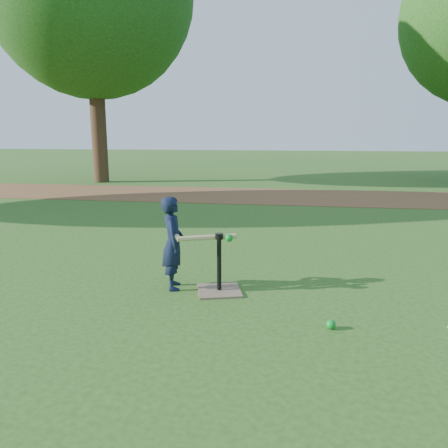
# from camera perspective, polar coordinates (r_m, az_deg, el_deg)

# --- Properties ---
(ground) EXTENTS (80.00, 80.00, 0.00)m
(ground) POSITION_cam_1_polar(r_m,az_deg,el_deg) (4.19, 1.74, -10.65)
(ground) COLOR #285116
(ground) RESTS_ON ground
(dirt_strip) EXTENTS (24.00, 3.00, 0.01)m
(dirt_strip) POSITION_cam_1_polar(r_m,az_deg,el_deg) (11.46, 6.86, 3.65)
(dirt_strip) COLOR brown
(dirt_strip) RESTS_ON ground
(child) EXTENTS (0.32, 0.40, 0.97)m
(child) POSITION_cam_1_polar(r_m,az_deg,el_deg) (4.54, -6.68, -2.49)
(child) COLOR black
(child) RESTS_ON ground
(wiffle_ball_ground) EXTENTS (0.08, 0.08, 0.08)m
(wiffle_ball_ground) POSITION_cam_1_polar(r_m,az_deg,el_deg) (3.82, 13.80, -12.63)
(wiffle_ball_ground) COLOR #0C8B22
(wiffle_ball_ground) RESTS_ON ground
(batting_tee) EXTENTS (0.53, 0.53, 0.61)m
(batting_tee) POSITION_cam_1_polar(r_m,az_deg,el_deg) (4.50, -0.64, -7.51)
(batting_tee) COLOR #765F4B
(batting_tee) RESTS_ON ground
(swing_action) EXTENTS (0.62, 0.28, 0.08)m
(swing_action) POSITION_cam_1_polar(r_m,az_deg,el_deg) (4.37, -2.06, -1.78)
(swing_action) COLOR tan
(swing_action) RESTS_ON ground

